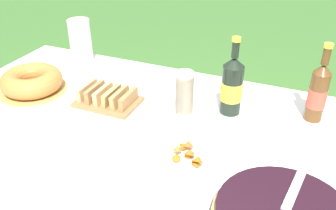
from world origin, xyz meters
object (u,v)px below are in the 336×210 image
at_px(cider_bottle_amber, 318,92).
at_px(bread_board, 108,98).
at_px(bundt_cake, 32,81).
at_px(snack_plate_near, 189,156).
at_px(juice_bottle_red, 232,86).
at_px(cup_stack, 185,94).
at_px(paper_towel_roll, 81,42).

distance_m(cider_bottle_amber, bread_board, 0.84).
height_order(bundt_cake, snack_plate_near, bundt_cake).
height_order(bundt_cake, juice_bottle_red, juice_bottle_red).
height_order(cider_bottle_amber, snack_plate_near, cider_bottle_amber).
bearing_deg(cup_stack, snack_plate_near, -65.71).
bearing_deg(snack_plate_near, bread_board, 154.00).
bearing_deg(juice_bottle_red, bundt_cake, -168.89).
xyz_separation_m(bundt_cake, cider_bottle_amber, (1.18, 0.25, 0.07)).
height_order(paper_towel_roll, bread_board, paper_towel_roll).
distance_m(cup_stack, paper_towel_roll, 0.73).
xyz_separation_m(juice_bottle_red, bread_board, (-0.49, -0.14, -0.09)).
height_order(juice_bottle_red, paper_towel_roll, juice_bottle_red).
xyz_separation_m(cup_stack, cider_bottle_amber, (0.48, 0.17, 0.03)).
xyz_separation_m(bundt_cake, paper_towel_roll, (0.03, 0.35, 0.07)).
relative_size(cup_stack, cider_bottle_amber, 0.59).
height_order(snack_plate_near, paper_towel_roll, paper_towel_roll).
relative_size(cup_stack, paper_towel_roll, 0.82).
bearing_deg(cup_stack, bread_board, -171.82).
relative_size(bundt_cake, cup_stack, 1.60).
xyz_separation_m(bundt_cake, juice_bottle_red, (0.87, 0.17, 0.07)).
distance_m(bundt_cake, snack_plate_near, 0.84).
distance_m(cider_bottle_amber, snack_plate_near, 0.57).
bearing_deg(cider_bottle_amber, paper_towel_roll, 174.64).
distance_m(bundt_cake, bread_board, 0.37).
distance_m(snack_plate_near, bread_board, 0.50).
height_order(bundt_cake, cup_stack, cup_stack).
relative_size(juice_bottle_red, paper_towel_roll, 1.39).
bearing_deg(juice_bottle_red, cup_stack, -151.23).
relative_size(juice_bottle_red, bread_board, 1.24).
bearing_deg(bundt_cake, juice_bottle_red, 11.11).
height_order(bundt_cake, cider_bottle_amber, cider_bottle_amber).
bearing_deg(paper_towel_roll, cider_bottle_amber, -5.36).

